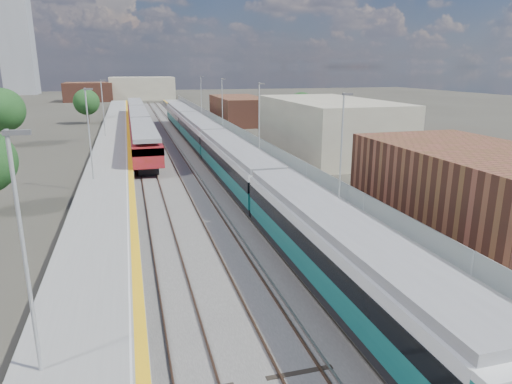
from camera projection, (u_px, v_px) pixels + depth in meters
name	position (u px, v px, depth m)	size (l,w,h in m)	color
ground	(190.00, 152.00, 56.11)	(320.00, 320.00, 0.00)	#47443A
ballast_bed	(170.00, 149.00, 57.85)	(10.50, 155.00, 0.06)	#565451
tracks	(173.00, 146.00, 59.54)	(8.96, 160.00, 0.17)	#4C3323
platform_right	(227.00, 143.00, 59.65)	(4.70, 155.00, 8.52)	slate
platform_left	(113.00, 148.00, 55.95)	(4.30, 155.00, 8.52)	slate
buildings	(84.00, 65.00, 130.88)	(72.00, 185.50, 40.00)	brown
green_train	(214.00, 144.00, 47.98)	(2.90, 80.62, 3.19)	black
red_train	(139.00, 121.00, 69.09)	(2.93, 59.31, 3.69)	black
tree_b	(2.00, 110.00, 58.61)	(5.60, 5.60, 7.59)	#382619
tree_c	(86.00, 102.00, 82.75)	(4.65, 4.65, 6.31)	#382619
tree_d	(301.00, 107.00, 71.66)	(4.69, 4.69, 6.36)	#382619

